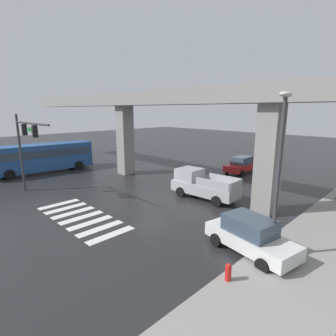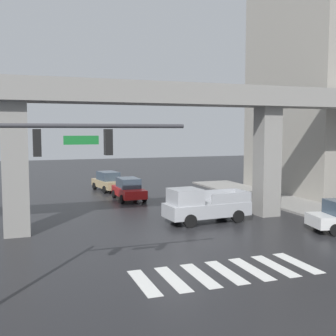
{
  "view_description": "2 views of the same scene",
  "coord_description": "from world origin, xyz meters",
  "px_view_note": "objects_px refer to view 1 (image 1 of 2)",
  "views": [
    {
      "loc": [
        14.66,
        -12.49,
        6.53
      ],
      "look_at": [
        0.52,
        1.52,
        2.13
      ],
      "focal_mm": 28.29,
      "sensor_mm": 36.0,
      "label": 1
    },
    {
      "loc": [
        -7.47,
        -19.58,
        5.46
      ],
      "look_at": [
        0.26,
        1.79,
        3.41
      ],
      "focal_mm": 44.96,
      "sensor_mm": 36.0,
      "label": 2
    }
  ],
  "objects_px": {
    "pickup_truck": "(202,185)",
    "sedan_red": "(241,165)",
    "city_bus": "(38,157)",
    "sedan_tan": "(262,158)",
    "street_lamp_near_corner": "(280,159)",
    "fire_hydrant": "(228,273)",
    "traffic_signal_mast": "(26,139)",
    "sedan_white": "(250,235)"
  },
  "relations": [
    {
      "from": "traffic_signal_mast",
      "to": "street_lamp_near_corner",
      "type": "xyz_separation_m",
      "value": [
        17.07,
        4.46,
        0.17
      ]
    },
    {
      "from": "sedan_tan",
      "to": "traffic_signal_mast",
      "type": "relative_size",
      "value": 0.7
    },
    {
      "from": "sedan_tan",
      "to": "street_lamp_near_corner",
      "type": "bearing_deg",
      "value": -62.76
    },
    {
      "from": "city_bus",
      "to": "traffic_signal_mast",
      "type": "relative_size",
      "value": 1.69
    },
    {
      "from": "sedan_tan",
      "to": "traffic_signal_mast",
      "type": "bearing_deg",
      "value": -106.46
    },
    {
      "from": "sedan_white",
      "to": "fire_hydrant",
      "type": "bearing_deg",
      "value": -78.15
    },
    {
      "from": "pickup_truck",
      "to": "city_bus",
      "type": "height_order",
      "value": "city_bus"
    },
    {
      "from": "pickup_truck",
      "to": "sedan_red",
      "type": "height_order",
      "value": "pickup_truck"
    },
    {
      "from": "pickup_truck",
      "to": "sedan_red",
      "type": "relative_size",
      "value": 1.21
    },
    {
      "from": "traffic_signal_mast",
      "to": "fire_hydrant",
      "type": "relative_size",
      "value": 7.64
    },
    {
      "from": "street_lamp_near_corner",
      "to": "fire_hydrant",
      "type": "bearing_deg",
      "value": -97.98
    },
    {
      "from": "sedan_tan",
      "to": "fire_hydrant",
      "type": "height_order",
      "value": "sedan_tan"
    },
    {
      "from": "street_lamp_near_corner",
      "to": "fire_hydrant",
      "type": "relative_size",
      "value": 8.52
    },
    {
      "from": "city_bus",
      "to": "sedan_tan",
      "type": "height_order",
      "value": "city_bus"
    },
    {
      "from": "sedan_red",
      "to": "fire_hydrant",
      "type": "xyz_separation_m",
      "value": [
        9.16,
        -16.76,
        -0.42
      ]
    },
    {
      "from": "sedan_red",
      "to": "city_bus",
      "type": "bearing_deg",
      "value": -134.99
    },
    {
      "from": "pickup_truck",
      "to": "city_bus",
      "type": "xyz_separation_m",
      "value": [
        -17.17,
        -5.72,
        0.73
      ]
    },
    {
      "from": "sedan_white",
      "to": "pickup_truck",
      "type": "bearing_deg",
      "value": 144.32
    },
    {
      "from": "traffic_signal_mast",
      "to": "sedan_red",
      "type": "bearing_deg",
      "value": 67.77
    },
    {
      "from": "sedan_tan",
      "to": "street_lamp_near_corner",
      "type": "relative_size",
      "value": 0.63
    },
    {
      "from": "fire_hydrant",
      "to": "traffic_signal_mast",
      "type": "bearing_deg",
      "value": -174.48
    },
    {
      "from": "sedan_red",
      "to": "sedan_white",
      "type": "bearing_deg",
      "value": -58.58
    },
    {
      "from": "sedan_white",
      "to": "sedan_tan",
      "type": "bearing_deg",
      "value": 114.77
    },
    {
      "from": "sedan_red",
      "to": "sedan_tan",
      "type": "bearing_deg",
      "value": 94.62
    },
    {
      "from": "fire_hydrant",
      "to": "pickup_truck",
      "type": "bearing_deg",
      "value": 133.9
    },
    {
      "from": "sedan_red",
      "to": "sedan_white",
      "type": "relative_size",
      "value": 0.95
    },
    {
      "from": "sedan_white",
      "to": "city_bus",
      "type": "bearing_deg",
      "value": -177.51
    },
    {
      "from": "city_bus",
      "to": "street_lamp_near_corner",
      "type": "bearing_deg",
      "value": 2.79
    },
    {
      "from": "pickup_truck",
      "to": "street_lamp_near_corner",
      "type": "relative_size",
      "value": 0.72
    },
    {
      "from": "city_bus",
      "to": "sedan_tan",
      "type": "xyz_separation_m",
      "value": [
        14.65,
        20.64,
        -0.87
      ]
    },
    {
      "from": "sedan_red",
      "to": "street_lamp_near_corner",
      "type": "height_order",
      "value": "street_lamp_near_corner"
    },
    {
      "from": "street_lamp_near_corner",
      "to": "fire_hydrant",
      "type": "height_order",
      "value": "street_lamp_near_corner"
    },
    {
      "from": "sedan_red",
      "to": "fire_hydrant",
      "type": "bearing_deg",
      "value": -61.33
    },
    {
      "from": "city_bus",
      "to": "fire_hydrant",
      "type": "distance_m",
      "value": 24.35
    },
    {
      "from": "street_lamp_near_corner",
      "to": "sedan_tan",
      "type": "bearing_deg",
      "value": 117.24
    },
    {
      "from": "sedan_white",
      "to": "fire_hydrant",
      "type": "relative_size",
      "value": 5.35
    },
    {
      "from": "sedan_white",
      "to": "traffic_signal_mast",
      "type": "distance_m",
      "value": 17.04
    },
    {
      "from": "pickup_truck",
      "to": "fire_hydrant",
      "type": "relative_size",
      "value": 6.14
    },
    {
      "from": "sedan_white",
      "to": "fire_hydrant",
      "type": "xyz_separation_m",
      "value": [
        0.56,
        -2.68,
        -0.42
      ]
    },
    {
      "from": "sedan_red",
      "to": "fire_hydrant",
      "type": "distance_m",
      "value": 19.1
    },
    {
      "from": "city_bus",
      "to": "sedan_red",
      "type": "height_order",
      "value": "city_bus"
    },
    {
      "from": "traffic_signal_mast",
      "to": "street_lamp_near_corner",
      "type": "height_order",
      "value": "street_lamp_near_corner"
    }
  ]
}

